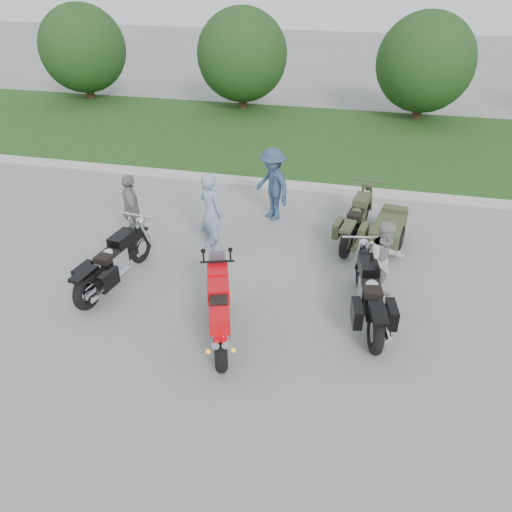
% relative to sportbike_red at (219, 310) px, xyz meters
% --- Properties ---
extents(ground, '(80.00, 80.00, 0.00)m').
position_rel_sportbike_red_xyz_m(ground, '(-0.27, 0.65, -0.61)').
color(ground, gray).
rests_on(ground, ground).
extents(curb, '(60.00, 0.30, 0.15)m').
position_rel_sportbike_red_xyz_m(curb, '(-0.27, 6.65, -0.53)').
color(curb, '#B6B4AB').
rests_on(curb, ground).
extents(grass_strip, '(60.00, 8.00, 0.14)m').
position_rel_sportbike_red_xyz_m(grass_strip, '(-0.27, 10.80, -0.54)').
color(grass_strip, '#33531C').
rests_on(grass_strip, ground).
extents(tree_far_left, '(3.60, 3.60, 4.00)m').
position_rel_sportbike_red_xyz_m(tree_far_left, '(-10.27, 14.15, 1.59)').
color(tree_far_left, '#3F2B1C').
rests_on(tree_far_left, ground).
extents(tree_mid_left, '(3.60, 3.60, 4.00)m').
position_rel_sportbike_red_xyz_m(tree_mid_left, '(-3.27, 14.15, 1.59)').
color(tree_mid_left, '#3F2B1C').
rests_on(tree_mid_left, ground).
extents(tree_mid_right, '(3.60, 3.60, 4.00)m').
position_rel_sportbike_red_xyz_m(tree_mid_right, '(3.73, 14.15, 1.59)').
color(tree_mid_right, '#3F2B1C').
rests_on(tree_mid_right, ground).
extents(sportbike_red, '(0.87, 2.11, 1.03)m').
position_rel_sportbike_red_xyz_m(sportbike_red, '(0.00, 0.00, 0.00)').
color(sportbike_red, black).
rests_on(sportbike_red, ground).
extents(cruiser_left, '(0.56, 2.44, 0.94)m').
position_rel_sportbike_red_xyz_m(cruiser_left, '(-2.48, 1.05, -0.12)').
color(cruiser_left, black).
rests_on(cruiser_left, ground).
extents(cruiser_right, '(0.70, 2.51, 0.97)m').
position_rel_sportbike_red_xyz_m(cruiser_right, '(2.41, 1.08, -0.11)').
color(cruiser_right, black).
rests_on(cruiser_right, ground).
extents(cruiser_sidecar, '(1.44, 2.44, 0.94)m').
position_rel_sportbike_red_xyz_m(cruiser_sidecar, '(2.41, 3.87, -0.16)').
color(cruiser_sidecar, black).
rests_on(cruiser_sidecar, ground).
extents(person_stripe, '(0.78, 0.71, 1.79)m').
position_rel_sportbike_red_xyz_m(person_stripe, '(-1.04, 2.87, 0.29)').
color(person_stripe, '#8093AF').
rests_on(person_stripe, ground).
extents(person_grey, '(0.99, 0.95, 1.61)m').
position_rel_sportbike_red_xyz_m(person_grey, '(2.61, 1.85, 0.20)').
color(person_grey, '#999893').
rests_on(person_grey, ground).
extents(person_denim, '(1.30, 1.28, 1.79)m').
position_rel_sportbike_red_xyz_m(person_denim, '(-0.07, 4.65, 0.29)').
color(person_denim, navy).
rests_on(person_denim, ground).
extents(person_back, '(0.88, 1.02, 1.64)m').
position_rel_sportbike_red_xyz_m(person_back, '(-2.81, 2.72, 0.21)').
color(person_back, gray).
rests_on(person_back, ground).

